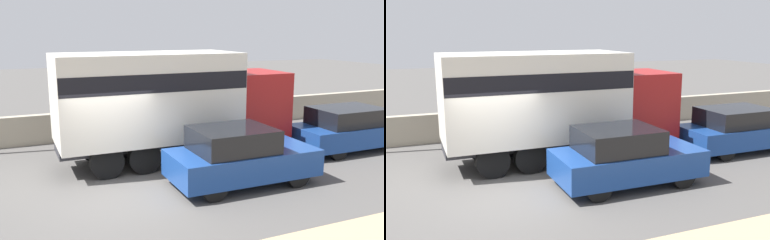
# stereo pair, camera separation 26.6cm
# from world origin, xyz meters

# --- Properties ---
(ground_plane) EXTENTS (80.00, 80.00, 0.00)m
(ground_plane) POSITION_xyz_m (0.00, 0.00, 0.00)
(ground_plane) COLOR #514F4C
(stone_wall_backdrop) EXTENTS (60.00, 0.35, 1.09)m
(stone_wall_backdrop) POSITION_xyz_m (0.00, 6.28, 0.55)
(stone_wall_backdrop) COLOR #A39984
(stone_wall_backdrop) RESTS_ON ground_plane
(box_truck) EXTENTS (7.45, 2.49, 3.46)m
(box_truck) POSITION_xyz_m (2.15, 2.43, 2.03)
(box_truck) COLOR maroon
(box_truck) RESTS_ON ground_plane
(car_hatchback) EXTENTS (4.01, 1.88, 1.60)m
(car_hatchback) POSITION_xyz_m (3.18, -0.37, 0.79)
(car_hatchback) COLOR navy
(car_hatchback) RESTS_ON ground_plane
(car_sedan_second) EXTENTS (4.55, 1.87, 1.52)m
(car_sedan_second) POSITION_xyz_m (8.54, 1.12, 0.75)
(car_sedan_second) COLOR navy
(car_sedan_second) RESTS_ON ground_plane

